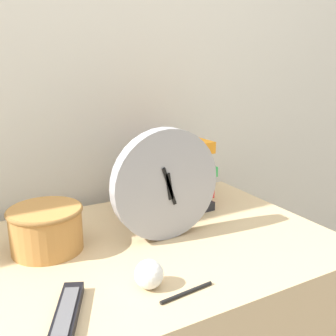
% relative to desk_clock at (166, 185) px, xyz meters
% --- Properties ---
extents(wall_back, '(6.00, 0.04, 2.40)m').
position_rel_desk_clock_xyz_m(wall_back, '(-0.12, 0.40, 0.28)').
color(wall_back, silver).
rests_on(wall_back, ground_plane).
extents(desk_clock, '(0.30, 0.04, 0.30)m').
position_rel_desk_clock_xyz_m(desk_clock, '(0.00, 0.00, 0.00)').
color(desk_clock, '#99999E').
rests_on(desk_clock, desk).
extents(book_stack, '(0.26, 0.21, 0.22)m').
position_rel_desk_clock_xyz_m(book_stack, '(0.12, 0.18, -0.04)').
color(book_stack, '#232328').
rests_on(book_stack, desk).
extents(basket, '(0.18, 0.18, 0.11)m').
position_rel_desk_clock_xyz_m(basket, '(-0.29, 0.08, -0.09)').
color(basket, '#B27A3D').
rests_on(basket, desk).
extents(tv_remote, '(0.12, 0.19, 0.02)m').
position_rel_desk_clock_xyz_m(tv_remote, '(-0.33, -0.22, -0.14)').
color(tv_remote, black).
rests_on(tv_remote, desk).
extents(crumpled_paper_ball, '(0.06, 0.06, 0.06)m').
position_rel_desk_clock_xyz_m(crumpled_paper_ball, '(-0.15, -0.19, -0.12)').
color(crumpled_paper_ball, white).
rests_on(crumpled_paper_ball, desk).
extents(pen, '(0.13, 0.02, 0.01)m').
position_rel_desk_clock_xyz_m(pen, '(-0.09, -0.25, -0.14)').
color(pen, black).
rests_on(pen, desk).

